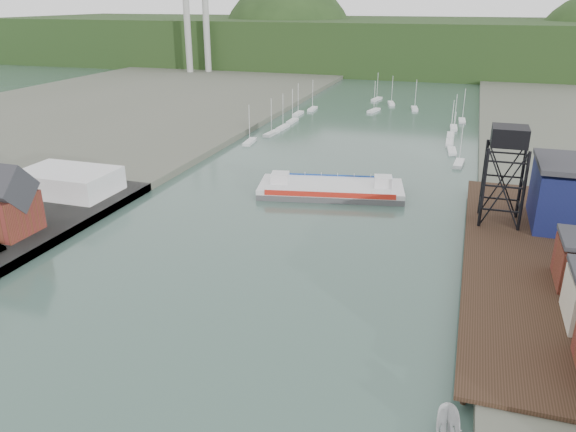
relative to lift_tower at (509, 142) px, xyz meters
The scene contains 9 objects.
ground 69.53m from the lift_tower, 121.11° to the right, with size 600.00×600.00×0.00m, color #304B43.
east_pier 19.03m from the lift_tower, 81.25° to the right, with size 14.00×70.00×2.45m.
white_shed 80.28m from the lift_tower, behind, with size 18.00×12.00×4.50m, color silver.
lift_tower is the anchor object (origin of this frame).
marina_sailboats 89.04m from the lift_tower, 113.46° to the left, with size 57.71×92.65×0.90m.
smokestacks 224.80m from the lift_tower, 128.94° to the left, with size 11.20×8.20×60.00m.
distant_hills 246.51m from the lift_tower, 99.10° to the left, with size 500.00×120.00×80.00m.
chain_ferry 36.25m from the lift_tower, 160.43° to the left, with size 30.30×16.74×4.12m.
motorboat 53.77m from the lift_tower, 95.78° to the right, with size 2.13×5.66×2.19m, color silver.
Camera 1 is at (28.33, -35.54, 36.92)m, focal length 35.00 mm.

